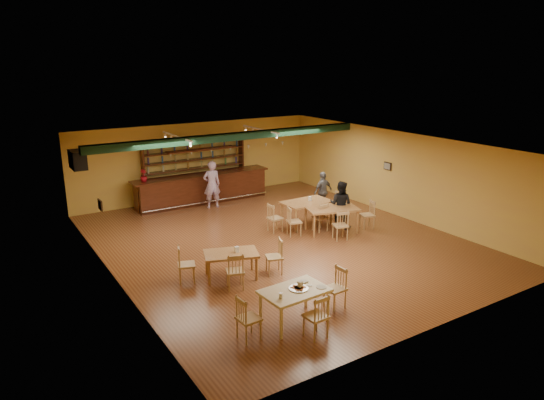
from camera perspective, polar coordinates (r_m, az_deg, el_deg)
floor at (r=15.27m, az=0.78°, el=-4.75°), size 12.00×12.00×0.00m
ceiling_beam at (r=16.89m, az=-4.40°, el=7.30°), size 10.00×0.30×0.25m
track_rail_left at (r=16.68m, az=-10.90°, el=7.20°), size 0.05×2.50×0.05m
track_rail_right at (r=18.08m, az=-1.35°, el=8.14°), size 0.05×2.50×0.05m
ac_unit at (r=16.73m, az=-21.42°, el=4.35°), size 0.34×0.70×0.48m
picture_left at (r=13.79m, az=-19.20°, el=-0.53°), size 0.04×0.34×0.28m
picture_right at (r=18.22m, az=13.18°, el=3.83°), size 0.04×0.34×0.28m
bar_counter at (r=19.35m, az=-8.02°, el=1.34°), size 5.45×0.85×1.13m
back_bar_hutch at (r=19.78m, az=-8.84°, el=3.34°), size 4.22×0.40×2.28m
poinsettia at (r=18.38m, az=-14.59°, el=2.74°), size 0.33×0.33×0.45m
dining_table_b at (r=16.67m, az=3.98°, el=-1.50°), size 1.65×1.02×0.82m
dining_table_c at (r=12.77m, az=-4.72°, el=-7.47°), size 1.54×1.21×0.68m
dining_table_d at (r=16.08m, az=6.85°, el=-2.25°), size 1.84×1.41×0.81m
near_table at (r=10.70m, az=2.60°, el=-12.10°), size 1.44×0.97×0.75m
pizza_tray at (r=10.58m, az=3.08°, el=-10.14°), size 0.46×0.46×0.01m
parmesan_shaker at (r=10.17m, az=1.00°, el=-10.95°), size 0.08×0.08×0.11m
napkin_stack at (r=10.86m, az=3.55°, el=-9.40°), size 0.22×0.18×0.03m
pizza_server at (r=10.69m, az=3.59°, el=-9.80°), size 0.32×0.25×0.00m
side_plate at (r=10.68m, az=5.70°, el=-9.95°), size 0.23×0.23×0.01m
patron_bar at (r=18.55m, az=-6.95°, el=1.78°), size 0.71×0.53×1.78m
patron_right_a at (r=16.44m, az=7.90°, el=-0.50°), size 0.90×0.96×1.57m
patron_right_b at (r=18.20m, az=5.89°, el=1.00°), size 0.89×0.46×1.45m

